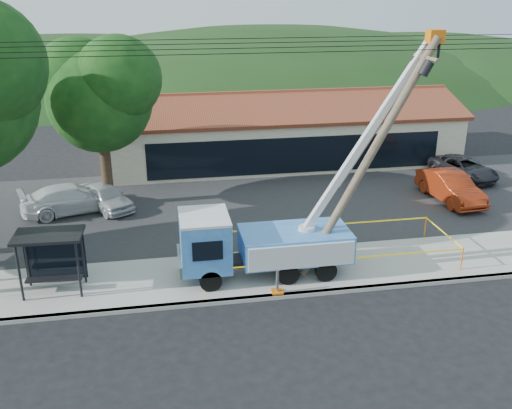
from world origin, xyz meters
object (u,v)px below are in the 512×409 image
(bus_shelter, at_px, (51,248))
(car_red, at_px, (448,202))
(leaning_pole, at_px, (373,150))
(car_white, at_px, (74,213))
(car_silver, at_px, (107,210))
(car_dark, at_px, (462,179))
(utility_truck, at_px, (261,240))

(bus_shelter, height_order, car_red, bus_shelter)
(car_red, bearing_deg, bus_shelter, -166.56)
(leaning_pole, relative_size, bus_shelter, 3.68)
(car_red, relative_size, car_white, 0.94)
(bus_shelter, bearing_deg, leaning_pole, -0.20)
(car_silver, xyz_separation_m, car_red, (18.29, -2.03, 0.00))
(leaning_pole, distance_m, car_dark, 15.38)
(bus_shelter, relative_size, car_dark, 0.56)
(car_silver, bearing_deg, car_dark, -28.93)
(car_red, distance_m, car_white, 20.04)
(leaning_pole, height_order, car_white, leaning_pole)
(car_dark, bearing_deg, leaning_pole, -149.24)
(car_red, bearing_deg, car_white, 170.04)
(bus_shelter, distance_m, car_red, 20.71)
(leaning_pole, relative_size, car_dark, 2.07)
(utility_truck, distance_m, car_red, 13.44)
(leaning_pole, xyz_separation_m, car_white, (-12.57, 8.80, -5.21))
(leaning_pole, distance_m, car_red, 11.39)
(car_white, bearing_deg, car_dark, -103.99)
(car_silver, height_order, car_red, car_red)
(leaning_pole, height_order, bus_shelter, leaning_pole)
(car_dark, bearing_deg, car_white, 168.89)
(car_dark, bearing_deg, bus_shelter, -171.29)
(leaning_pole, xyz_separation_m, car_red, (7.38, 6.93, -5.21))
(bus_shelter, relative_size, car_red, 0.54)
(utility_truck, distance_m, car_dark, 17.54)
(bus_shelter, relative_size, car_silver, 0.65)
(car_red, relative_size, car_dark, 1.05)
(car_white, bearing_deg, car_silver, -102.39)
(car_silver, distance_m, car_red, 18.40)
(utility_truck, height_order, car_red, utility_truck)
(utility_truck, bearing_deg, car_white, 134.70)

